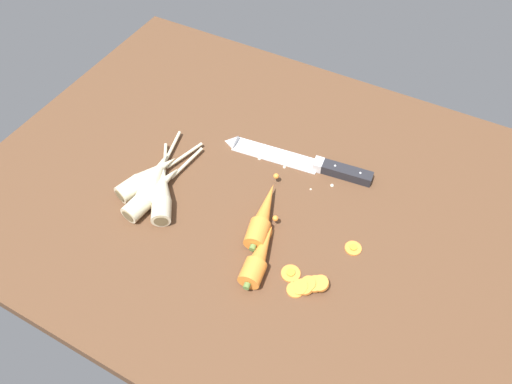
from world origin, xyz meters
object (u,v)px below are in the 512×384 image
Objects in this scene: carrot_slice_stack at (307,286)px; carrot_slice_stray_mid at (262,231)px; carrot_slice_stray_far at (291,273)px; parsnip_back at (154,192)px; carrot_slice_stray_near at (353,248)px; chefs_knife at (293,159)px; whole_carrot_second at (260,256)px; whole_carrot at (263,216)px; parsnip_front at (155,178)px; parsnip_mid_left at (162,193)px; parsnip_mid_right at (148,176)px.

carrot_slice_stack is 14.82cm from carrot_slice_stray_mid.
carrot_slice_stray_mid and carrot_slice_stray_far have the same top height.
parsnip_back is 7.31× the size of carrot_slice_stray_near.
chefs_knife is at bearing 119.89° from carrot_slice_stack.
whole_carrot_second reaches higher than carrot_slice_stray_far.
whole_carrot is 5.28× the size of carrot_slice_stray_far.
carrot_slice_stack is at bearing -17.85° from carrot_slice_stray_far.
parsnip_front is 1.12× the size of parsnip_mid_left.
chefs_knife is at bearing 39.60° from parsnip_mid_right.
parsnip_mid_left is 0.88× the size of parsnip_mid_right.
parsnip_back is 24.17cm from carrot_slice_stray_mid.
parsnip_front and parsnip_back have the same top height.
parsnip_front reaches higher than carrot_slice_stray_mid.
carrot_slice_stray_far is at bearing 3.61° from whole_carrot_second.
whole_carrot is 18.66cm from carrot_slice_stray_near.
whole_carrot is at bearing 111.72° from carrot_slice_stray_mid.
parsnip_back is at bearing -132.41° from chefs_knife.
whole_carrot_second reaches higher than carrot_slice_stray_near.
carrot_slice_stray_near is at bearing 10.57° from parsnip_back.
parsnip_mid_left is at bearing -167.75° from whole_carrot.
whole_carrot is 2.76× the size of carrot_slice_stack.
carrot_slice_stray_near is (43.36, 4.44, -1.62)cm from parsnip_front.
carrot_slice_stack is at bearing -60.11° from chefs_knife.
carrot_slice_stray_near is (39.59, 7.20, -1.62)cm from parsnip_mid_left.
whole_carrot_second reaches higher than parsnip_front.
parsnip_back is (1.95, -3.28, -0.00)cm from parsnip_front.
whole_carrot is at bearing 146.20° from carrot_slice_stack.
carrot_slice_stray_far is (31.27, -3.50, -1.62)cm from parsnip_mid_left.
parsnip_front is at bearing -175.76° from whole_carrot.
carrot_slice_stack is at bearing -110.27° from carrot_slice_stray_near.
chefs_knife is 9.52× the size of carrot_slice_stray_far.
parsnip_back is at bearing -163.82° from parsnip_mid_left.
carrot_slice_stack is (37.00, -4.23, -1.02)cm from parsnip_back.
chefs_knife is 30.60cm from parsnip_front.
carrot_slice_stray_near is 13.55cm from carrot_slice_stray_far.
carrot_slice_stray_near is at bearing 5.85° from parsnip_front.
parsnip_mid_left reaches higher than carrot_slice_stray_far.
parsnip_mid_right is 6.92× the size of carrot_slice_stray_near.
whole_carrot is at bearing -171.97° from carrot_slice_stray_near.
carrot_slice_stray_near is 18.15cm from carrot_slice_stray_mid.
carrot_slice_stray_mid is at bearing 113.98° from whole_carrot_second.
whole_carrot_second is at bearing -13.08° from parsnip_front.
parsnip_front is 43.62cm from carrot_slice_stray_near.
carrot_slice_stray_near is (4.42, 11.96, -0.60)cm from carrot_slice_stack.
carrot_slice_stray_mid is at bearing -164.16° from carrot_slice_stray_near.
chefs_knife is 1.55× the size of parsnip_mid_right.
whole_carrot_second is 4.61× the size of carrot_slice_stray_far.
parsnip_mid_left is at bearing -174.21° from carrot_slice_stray_mid.
carrot_slice_stray_far is at bearing -9.05° from parsnip_mid_right.
whole_carrot_second is at bearing -78.37° from chefs_knife.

